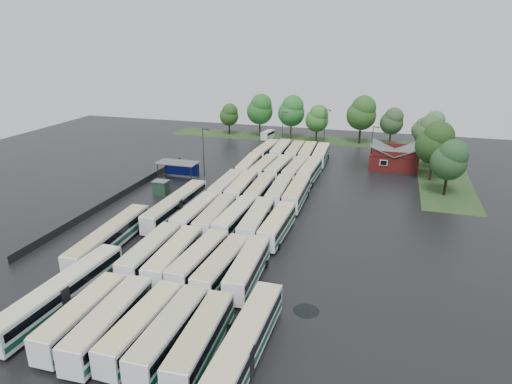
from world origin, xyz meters
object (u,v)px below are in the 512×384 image
(brick_building, at_px, (394,159))
(minibus, at_px, (268,135))
(artic_bus_east, at_px, (241,351))
(artic_bus_west_a, at_px, (62,293))

(brick_building, height_order, minibus, brick_building)
(brick_building, height_order, artic_bus_east, brick_building)
(brick_building, relative_size, minibus, 1.82)
(artic_bus_west_a, bearing_deg, minibus, 92.50)
(brick_building, xyz_separation_m, artic_bus_west_a, (-33.07, -65.74, -0.01))
(artic_bus_east, bearing_deg, minibus, 104.42)
(minibus, bearing_deg, artic_bus_east, -67.83)
(brick_building, distance_m, minibus, 38.34)
(artic_bus_west_a, distance_m, minibus, 84.45)
(brick_building, relative_size, artic_bus_east, 0.54)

